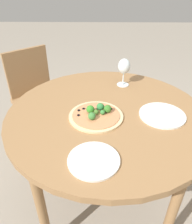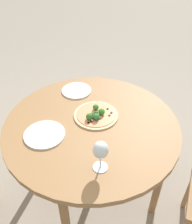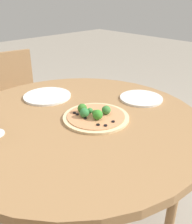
% 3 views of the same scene
% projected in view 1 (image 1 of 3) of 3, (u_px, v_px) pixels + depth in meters
% --- Properties ---
extents(ground_plane, '(12.00, 12.00, 0.00)m').
position_uv_depth(ground_plane, '(104.00, 197.00, 1.58)').
color(ground_plane, gray).
extents(dining_table, '(1.07, 1.07, 0.75)m').
position_uv_depth(dining_table, '(107.00, 123.00, 1.21)').
color(dining_table, olive).
rests_on(dining_table, ground_plane).
extents(chair_2, '(0.56, 0.56, 0.83)m').
position_uv_depth(chair_2, '(37.00, 95.00, 1.93)').
color(chair_2, '#997047').
rests_on(chair_2, ground_plane).
extents(pizza, '(0.28, 0.28, 0.06)m').
position_uv_depth(pizza, '(96.00, 115.00, 1.12)').
color(pizza, '#DBBC89').
rests_on(pizza, dining_table).
extents(wine_glass, '(0.08, 0.08, 0.18)m').
position_uv_depth(wine_glass, '(124.00, 67.00, 1.36)').
color(wine_glass, silver).
rests_on(wine_glass, dining_table).
extents(plate_near, '(0.24, 0.24, 0.01)m').
position_uv_depth(plate_near, '(162.00, 115.00, 1.13)').
color(plate_near, silver).
rests_on(plate_near, dining_table).
extents(plate_far, '(0.21, 0.21, 0.01)m').
position_uv_depth(plate_far, '(94.00, 160.00, 0.87)').
color(plate_far, silver).
rests_on(plate_far, dining_table).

